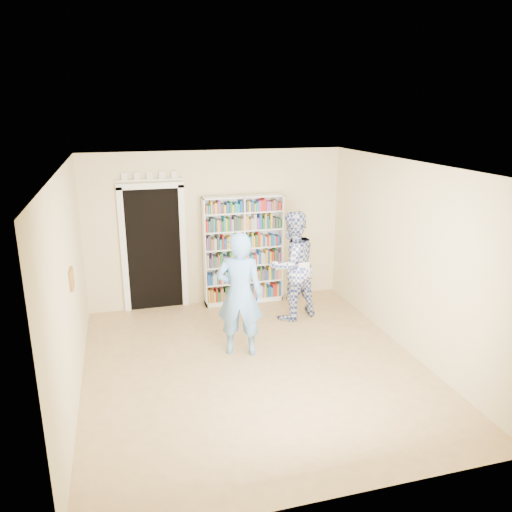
{
  "coord_description": "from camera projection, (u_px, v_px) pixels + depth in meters",
  "views": [
    {
      "loc": [
        -1.6,
        -5.86,
        3.38
      ],
      "look_at": [
        0.27,
        0.9,
        1.29
      ],
      "focal_mm": 35.0,
      "sensor_mm": 36.0,
      "label": 1
    }
  ],
  "objects": [
    {
      "name": "floor",
      "position": [
        255.0,
        366.0,
        6.79
      ],
      "size": [
        5.0,
        5.0,
        0.0
      ],
      "primitive_type": "plane",
      "color": "#A07D4D",
      "rests_on": "ground"
    },
    {
      "name": "ceiling",
      "position": [
        254.0,
        166.0,
        6.02
      ],
      "size": [
        5.0,
        5.0,
        0.0
      ],
      "primitive_type": "plane",
      "rotation": [
        3.14,
        0.0,
        0.0
      ],
      "color": "white",
      "rests_on": "wall_back"
    },
    {
      "name": "wall_back",
      "position": [
        217.0,
        229.0,
        8.71
      ],
      "size": [
        4.5,
        0.0,
        4.5
      ],
      "primitive_type": "plane",
      "rotation": [
        1.57,
        0.0,
        0.0
      ],
      "color": "beige",
      "rests_on": "floor"
    },
    {
      "name": "wall_left",
      "position": [
        69.0,
        289.0,
        5.83
      ],
      "size": [
        0.0,
        5.0,
        5.0
      ],
      "primitive_type": "plane",
      "rotation": [
        1.57,
        0.0,
        1.57
      ],
      "color": "beige",
      "rests_on": "floor"
    },
    {
      "name": "wall_right",
      "position": [
        409.0,
        259.0,
        6.98
      ],
      "size": [
        0.0,
        5.0,
        5.0
      ],
      "primitive_type": "plane",
      "rotation": [
        1.57,
        0.0,
        -1.57
      ],
      "color": "beige",
      "rests_on": "floor"
    },
    {
      "name": "bookshelf",
      "position": [
        243.0,
        250.0,
        8.79
      ],
      "size": [
        1.41,
        0.26,
        1.94
      ],
      "rotation": [
        0.0,
        0.0,
        0.28
      ],
      "color": "white",
      "rests_on": "floor"
    },
    {
      "name": "doorway",
      "position": [
        154.0,
        243.0,
        8.46
      ],
      "size": [
        1.1,
        0.08,
        2.43
      ],
      "color": "black",
      "rests_on": "floor"
    },
    {
      "name": "wall_art",
      "position": [
        72.0,
        279.0,
        6.0
      ],
      "size": [
        0.03,
        0.25,
        0.25
      ],
      "primitive_type": "cube",
      "color": "maroon",
      "rests_on": "wall_left"
    },
    {
      "name": "man_blue",
      "position": [
        240.0,
        295.0,
        6.92
      ],
      "size": [
        0.76,
        0.62,
        1.78
      ],
      "primitive_type": "imported",
      "rotation": [
        0.0,
        0.0,
        2.8
      ],
      "color": "#6196D7",
      "rests_on": "floor"
    },
    {
      "name": "man_plaid",
      "position": [
        292.0,
        266.0,
        8.14
      ],
      "size": [
        1.05,
        0.93,
        1.81
      ],
      "primitive_type": "imported",
      "rotation": [
        0.0,
        0.0,
        3.47
      ],
      "color": "#2E3F8E",
      "rests_on": "floor"
    },
    {
      "name": "paper_sheet",
      "position": [
        304.0,
        270.0,
        7.94
      ],
      "size": [
        0.19,
        0.01,
        0.26
      ],
      "primitive_type": "cube",
      "rotation": [
        0.0,
        0.0,
        0.01
      ],
      "color": "white",
      "rests_on": "man_plaid"
    }
  ]
}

